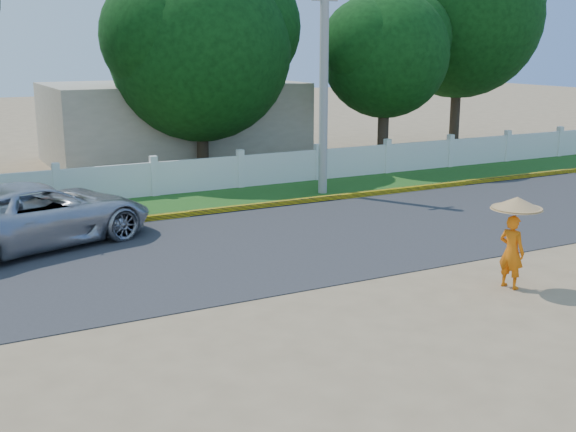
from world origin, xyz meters
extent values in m
plane|color=#9E8460|center=(0.00, 0.00, 0.00)|extent=(120.00, 120.00, 0.00)
cube|color=#38383A|center=(0.00, 4.50, 0.01)|extent=(60.00, 7.00, 0.02)
cube|color=#2D601E|center=(0.00, 9.75, 0.01)|extent=(60.00, 3.50, 0.03)
cube|color=yellow|center=(0.00, 8.05, 0.08)|extent=(40.00, 0.18, 0.16)
cube|color=silver|center=(0.00, 11.20, 0.55)|extent=(40.00, 0.10, 1.10)
cube|color=#B7AD99|center=(3.00, 18.00, 1.60)|extent=(10.00, 6.00, 3.20)
cylinder|color=#969694|center=(4.97, 9.08, 3.43)|extent=(0.28, 0.28, 6.87)
imported|color=#AFB0B7|center=(-4.23, 6.89, 0.77)|extent=(6.10, 4.21, 1.55)
imported|color=orange|center=(3.59, -0.68, 0.74)|extent=(0.47, 0.61, 1.49)
cylinder|color=gray|center=(3.64, -0.68, 1.31)|extent=(0.02, 0.02, 0.96)
cone|color=#AD844F|center=(3.64, -0.68, 1.73)|extent=(1.02, 1.02, 0.25)
cylinder|color=#473828|center=(15.08, 14.63, 2.00)|extent=(0.44, 0.44, 3.99)
sphere|color=#0F4412|center=(15.08, 14.63, 5.95)|extent=(7.13, 7.13, 7.13)
cylinder|color=#473828|center=(3.00, 14.68, 1.35)|extent=(0.44, 0.44, 2.69)
sphere|color=#0F4412|center=(3.00, 14.68, 4.53)|extent=(6.69, 6.69, 6.69)
cylinder|color=#473828|center=(10.09, 13.06, 1.50)|extent=(0.44, 0.44, 2.99)
sphere|color=#0F4412|center=(10.09, 13.06, 4.37)|extent=(4.99, 4.99, 4.99)
camera|label=1|loc=(-6.68, -10.78, 4.75)|focal=45.00mm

